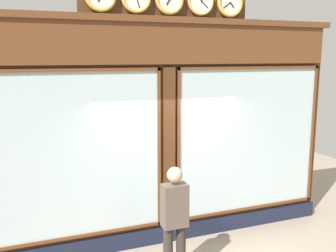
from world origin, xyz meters
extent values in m
cube|color=#4C2B16|center=(0.00, -0.15, 1.86)|extent=(6.30, 0.30, 3.72)
cube|color=#191E33|center=(0.00, 0.02, 0.14)|extent=(6.30, 0.08, 0.28)
cube|color=brown|center=(0.00, 0.04, 3.40)|extent=(6.17, 0.08, 0.65)
cube|color=brown|center=(0.00, 0.02, 3.77)|extent=(6.43, 0.20, 0.10)
cube|color=silver|center=(-1.60, 0.01, 1.69)|extent=(2.80, 0.02, 2.57)
cube|color=brown|center=(-1.60, 0.04, 3.00)|extent=(2.90, 0.04, 0.05)
cube|color=brown|center=(-1.60, 0.04, 0.37)|extent=(2.90, 0.04, 0.05)
cube|color=brown|center=(-3.02, 0.04, 1.69)|extent=(0.05, 0.04, 2.67)
cube|color=brown|center=(-0.18, 0.04, 1.69)|extent=(0.05, 0.04, 2.67)
cube|color=silver|center=(1.60, 0.01, 1.69)|extent=(2.80, 0.02, 2.57)
cube|color=brown|center=(1.60, 0.04, 3.00)|extent=(2.90, 0.04, 0.05)
cube|color=brown|center=(1.60, 0.04, 0.37)|extent=(2.90, 0.04, 0.05)
cube|color=brown|center=(0.18, 0.04, 1.69)|extent=(0.05, 0.04, 2.67)
cube|color=#4C2B16|center=(0.00, 0.03, 1.69)|extent=(0.20, 0.10, 2.67)
cube|color=#4C2B16|center=(0.00, -0.02, 4.08)|extent=(2.84, 0.06, 0.66)
cylinder|color=white|center=(-1.09, 0.06, 4.08)|extent=(0.39, 0.02, 0.39)
torus|color=gold|center=(-1.09, 0.06, 4.08)|extent=(0.48, 0.06, 0.48)
cube|color=black|center=(-1.12, 0.07, 4.04)|extent=(0.08, 0.01, 0.09)
cube|color=black|center=(-1.02, 0.07, 4.03)|extent=(0.14, 0.01, 0.10)
sphere|color=black|center=(-1.09, 0.08, 4.08)|extent=(0.02, 0.02, 0.02)
cylinder|color=white|center=(-0.54, 0.06, 4.08)|extent=(0.39, 0.02, 0.39)
torus|color=gold|center=(-0.54, 0.06, 4.08)|extent=(0.46, 0.04, 0.46)
cube|color=black|center=(-0.61, 0.07, 4.03)|extent=(0.13, 0.01, 0.11)
sphere|color=black|center=(-0.54, 0.08, 4.08)|extent=(0.02, 0.02, 0.02)
cube|color=black|center=(0.03, 0.07, 4.04)|extent=(0.07, 0.01, 0.10)
cube|color=black|center=(0.52, 0.07, 4.00)|extent=(0.06, 0.01, 0.16)
cylinder|color=#312A24|center=(0.26, 1.15, 0.41)|extent=(0.14, 0.14, 0.82)
cube|color=brown|center=(0.36, 1.15, 1.13)|extent=(0.36, 0.22, 0.62)
sphere|color=tan|center=(0.36, 1.15, 1.58)|extent=(0.22, 0.22, 0.22)
camera|label=1|loc=(2.37, 5.95, 3.20)|focal=41.72mm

